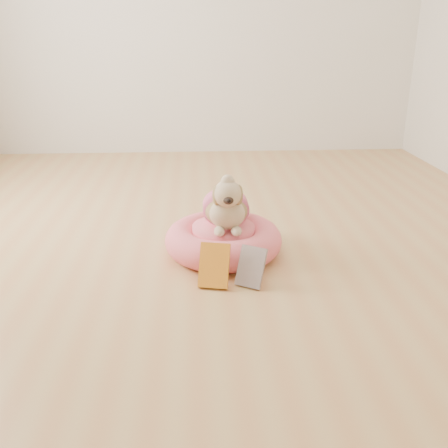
{
  "coord_description": "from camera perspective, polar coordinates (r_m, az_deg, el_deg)",
  "views": [
    {
      "loc": [
        0.0,
        -2.37,
        1.04
      ],
      "look_at": [
        0.14,
        -0.13,
        0.18
      ],
      "focal_mm": 40.0,
      "sensor_mm": 36.0,
      "label": 1
    }
  ],
  "objects": [
    {
      "name": "dog",
      "position": [
        2.42,
        0.26,
        3.1
      ],
      "size": [
        0.28,
        0.4,
        0.29
      ],
      "primitive_type": null,
      "rotation": [
        0.0,
        0.0,
        -0.01
      ],
      "color": "brown",
      "rests_on": "pet_bed"
    },
    {
      "name": "book_white",
      "position": [
        2.19,
        3.12,
        -4.9
      ],
      "size": [
        0.15,
        0.14,
        0.17
      ],
      "primitive_type": "cube",
      "rotation": [
        -0.46,
        0.0,
        -0.53
      ],
      "color": "white",
      "rests_on": "floor"
    },
    {
      "name": "floor",
      "position": [
        2.59,
        -3.25,
        -2.73
      ],
      "size": [
        4.5,
        4.5,
        0.0
      ],
      "primitive_type": "plane",
      "color": "tan",
      "rests_on": "ground"
    },
    {
      "name": "pet_bed",
      "position": [
        2.5,
        -0.07,
        -1.83
      ],
      "size": [
        0.58,
        0.58,
        0.15
      ],
      "color": "#F25E6D",
      "rests_on": "floor"
    },
    {
      "name": "book_yellow",
      "position": [
        2.18,
        -1.12,
        -4.76
      ],
      "size": [
        0.15,
        0.14,
        0.19
      ],
      "primitive_type": "cube",
      "rotation": [
        -0.49,
        0.0,
        -0.21
      ],
      "color": "gold",
      "rests_on": "floor"
    }
  ]
}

